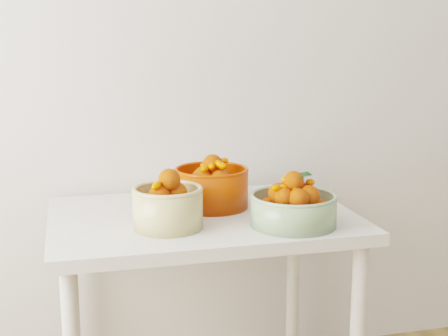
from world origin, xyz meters
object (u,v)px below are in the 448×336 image
(bowl_green, at_px, (293,207))
(bowl_orange, at_px, (211,186))
(table, at_px, (202,241))
(bowl_cream, at_px, (168,206))

(bowl_green, distance_m, bowl_orange, 0.34)
(bowl_green, height_order, bowl_orange, bowl_orange)
(bowl_orange, bearing_deg, table, -122.39)
(bowl_orange, bearing_deg, bowl_green, -54.02)
(bowl_green, relative_size, bowl_orange, 1.26)
(table, height_order, bowl_orange, bowl_orange)
(table, bearing_deg, bowl_orange, 57.61)
(table, relative_size, bowl_cream, 3.51)
(table, height_order, bowl_cream, bowl_cream)
(bowl_cream, distance_m, bowl_green, 0.39)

